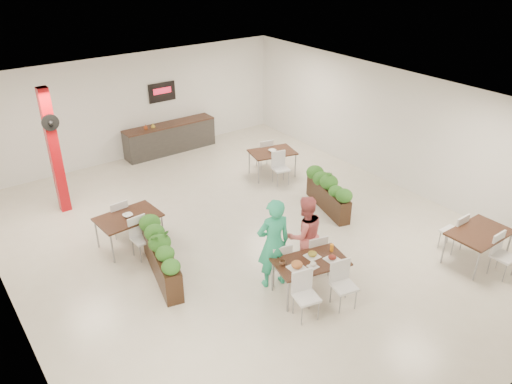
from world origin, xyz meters
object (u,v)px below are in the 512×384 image
(diner_man, at_px, (274,243))
(side_table_b, at_px, (272,155))
(red_column, at_px, (54,150))
(side_table_c, at_px, (479,236))
(service_counter, at_px, (170,137))
(planter_left, at_px, (161,254))
(diner_woman, at_px, (304,235))
(planter_right, at_px, (328,191))
(main_table, at_px, (310,266))
(side_table_a, at_px, (129,221))

(diner_man, bearing_deg, side_table_b, -114.51)
(red_column, bearing_deg, diner_man, -66.35)
(red_column, distance_m, side_table_c, 9.94)
(red_column, relative_size, service_counter, 1.07)
(service_counter, distance_m, planter_left, 6.72)
(red_column, relative_size, diner_woman, 1.86)
(diner_man, relative_size, side_table_b, 1.15)
(diner_woman, bearing_deg, diner_man, 13.06)
(planter_left, height_order, planter_right, planter_left)
(main_table, height_order, planter_left, planter_left)
(diner_woman, relative_size, planter_right, 0.91)
(diner_woman, bearing_deg, side_table_b, -106.70)
(planter_left, relative_size, planter_right, 1.11)
(service_counter, height_order, side_table_c, service_counter)
(side_table_c, bearing_deg, red_column, 129.92)
(side_table_a, bearing_deg, main_table, -63.90)
(diner_woman, distance_m, planter_left, 2.95)
(main_table, distance_m, planter_right, 3.49)
(main_table, bearing_deg, service_counter, 81.73)
(service_counter, bearing_deg, side_table_b, -65.24)
(diner_woman, bearing_deg, side_table_c, 161.48)
(diner_man, distance_m, planter_left, 2.33)
(side_table_b, bearing_deg, service_counter, 128.64)
(red_column, xyz_separation_m, side_table_a, (0.69, -2.55, -1.00))
(side_table_a, distance_m, side_table_b, 4.97)
(service_counter, xyz_separation_m, diner_woman, (-0.76, -7.42, 0.37))
(service_counter, xyz_separation_m, diner_man, (-1.56, -7.42, 0.47))
(service_counter, distance_m, diner_man, 7.60)
(planter_left, relative_size, side_table_c, 1.29)
(diner_man, distance_m, side_table_a, 3.49)
(service_counter, height_order, side_table_a, service_counter)
(red_column, distance_m, planter_right, 6.84)
(red_column, relative_size, diner_man, 1.66)
(main_table, bearing_deg, diner_woman, 57.82)
(red_column, height_order, diner_man, red_column)
(planter_right, bearing_deg, planter_left, -179.09)
(side_table_a, height_order, side_table_c, same)
(planter_right, bearing_deg, side_table_c, -75.10)
(service_counter, bearing_deg, main_table, -98.27)
(service_counter, bearing_deg, red_column, -155.00)
(red_column, height_order, planter_left, red_column)
(diner_woman, height_order, planter_right, diner_woman)
(diner_man, height_order, diner_woman, diner_man)
(side_table_a, height_order, side_table_b, same)
(red_column, relative_size, planter_left, 1.53)
(planter_right, relative_size, side_table_c, 1.16)
(diner_woman, bearing_deg, main_table, 70.88)
(main_table, xyz_separation_m, side_table_b, (2.73, 4.71, -0.00))
(main_table, distance_m, side_table_a, 4.24)
(main_table, distance_m, side_table_b, 5.44)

